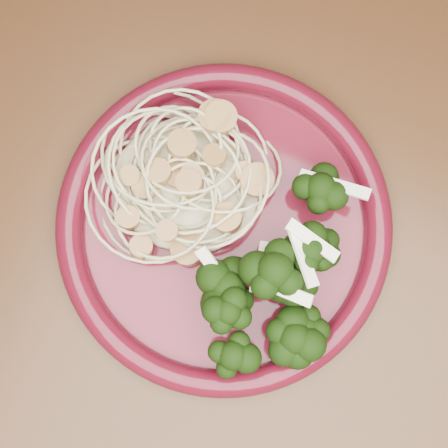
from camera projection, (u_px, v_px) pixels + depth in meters
dining_table at (171, 264)px, 0.64m from camera, size 1.20×0.80×0.75m
dinner_plate at (224, 226)px, 0.54m from camera, size 0.38×0.38×0.02m
spaghetti_pile at (185, 185)px, 0.53m from camera, size 0.16×0.15×0.03m
scallop_cluster at (182, 176)px, 0.49m from camera, size 0.17×0.17×0.04m
broccoli_pile at (274, 271)px, 0.51m from camera, size 0.15×0.19×0.06m
onion_garnish at (277, 268)px, 0.47m from camera, size 0.10×0.12×0.05m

